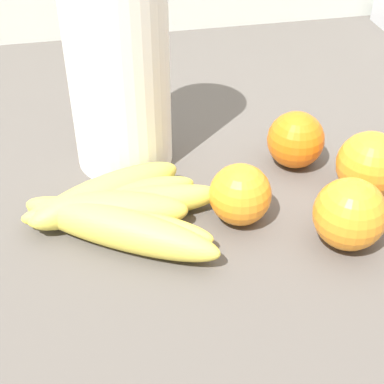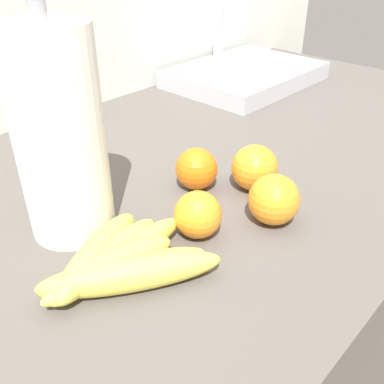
% 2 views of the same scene
% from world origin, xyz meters
% --- Properties ---
extents(counter, '(1.62, 0.75, 0.86)m').
position_xyz_m(counter, '(0.00, 0.00, 0.43)').
color(counter, '#514C47').
rests_on(counter, ground).
extents(wall_back, '(2.02, 0.06, 1.30)m').
position_xyz_m(wall_back, '(0.00, 0.41, 0.65)').
color(wall_back, silver).
rests_on(wall_back, ground).
extents(banana_bunch, '(0.22, 0.18, 0.04)m').
position_xyz_m(banana_bunch, '(-0.27, -0.12, 0.88)').
color(banana_bunch, '#DFCC4C').
rests_on(banana_bunch, counter).
extents(orange_back_left, '(0.07, 0.07, 0.07)m').
position_xyz_m(orange_back_left, '(0.01, -0.12, 0.89)').
color(orange_back_left, orange).
rests_on(orange_back_left, counter).
extents(orange_far_right, '(0.06, 0.06, 0.06)m').
position_xyz_m(orange_far_right, '(-0.14, -0.14, 0.89)').
color(orange_far_right, orange).
rests_on(orange_far_right, counter).
extents(orange_center, '(0.07, 0.07, 0.07)m').
position_xyz_m(orange_center, '(-0.04, -0.19, 0.89)').
color(orange_center, orange).
rests_on(orange_center, counter).
extents(orange_right, '(0.07, 0.07, 0.07)m').
position_xyz_m(orange_right, '(-0.05, -0.05, 0.89)').
color(orange_right, orange).
rests_on(orange_right, counter).
extents(paper_towel_roll, '(0.11, 0.11, 0.30)m').
position_xyz_m(paper_towel_roll, '(-0.24, 0.00, 0.99)').
color(paper_towel_roll, white).
rests_on(paper_towel_roll, counter).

